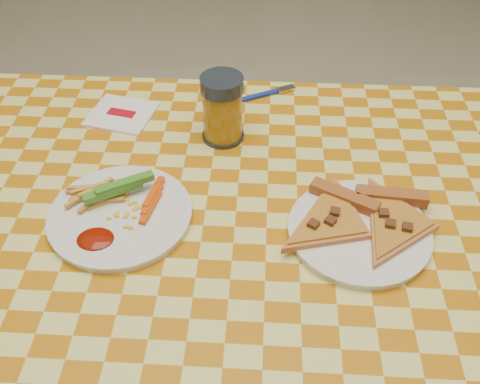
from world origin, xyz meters
name	(u,v)px	position (x,y,z in m)	size (l,w,h in m)	color
table	(235,256)	(0.00, 0.00, 0.68)	(1.28, 0.88, 0.76)	silver
plate_left	(121,216)	(-0.19, 0.01, 0.76)	(0.23, 0.23, 0.01)	white
plate_right	(359,232)	(0.20, -0.01, 0.76)	(0.22, 0.22, 0.01)	white
fries_veggies	(116,202)	(-0.20, 0.02, 0.78)	(0.18, 0.16, 0.04)	gold
pizza_slices	(362,218)	(0.20, 0.01, 0.78)	(0.29, 0.26, 0.02)	#CC7A3E
drink_glass	(222,109)	(-0.04, 0.24, 0.82)	(0.08, 0.08, 0.13)	black
napkin	(122,114)	(-0.25, 0.30, 0.76)	(0.14, 0.14, 0.01)	white
fork	(268,93)	(0.05, 0.39, 0.76)	(0.12, 0.07, 0.01)	navy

